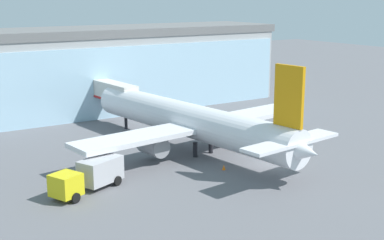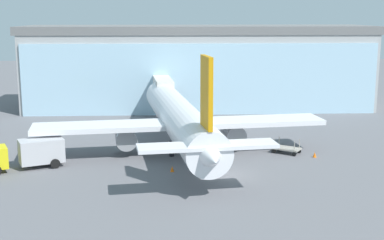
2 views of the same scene
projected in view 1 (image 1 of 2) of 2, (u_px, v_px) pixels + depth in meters
name	position (u px, v px, depth m)	size (l,w,h in m)	color
ground	(268.00, 165.00, 55.17)	(240.00, 240.00, 0.00)	slate
terminal_building	(117.00, 67.00, 82.82)	(52.34, 14.20, 12.40)	#A4A4A4
jet_bridge	(107.00, 91.00, 73.27)	(3.20, 12.89, 5.72)	beige
airplane	(192.00, 121.00, 59.35)	(30.02, 35.26, 11.03)	silver
catering_truck	(90.00, 175.00, 47.57)	(7.59, 4.83, 2.65)	yellow
baggage_cart	(274.00, 136.00, 64.61)	(3.21, 2.92, 1.50)	#9E998C
safety_cone_nose	(224.00, 167.00, 53.52)	(0.36, 0.36, 0.55)	orange
safety_cone_wingtip	(299.00, 138.00, 64.56)	(0.36, 0.36, 0.55)	orange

